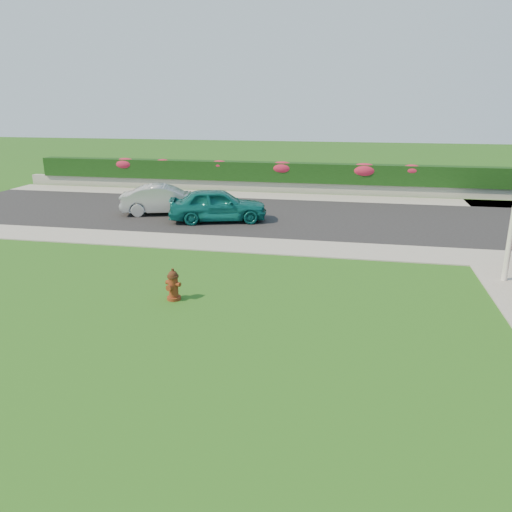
# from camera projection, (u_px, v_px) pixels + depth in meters

# --- Properties ---
(ground) EXTENTS (120.00, 120.00, 0.00)m
(ground) POSITION_uv_depth(u_px,v_px,m) (226.00, 376.00, 9.58)
(ground) COLOR black
(ground) RESTS_ON ground
(street_far) EXTENTS (26.00, 8.00, 0.04)m
(street_far) POSITION_uv_depth(u_px,v_px,m) (198.00, 213.00, 23.62)
(street_far) COLOR black
(street_far) RESTS_ON ground
(sidewalk_far) EXTENTS (24.00, 2.00, 0.04)m
(sidewalk_far) POSITION_uv_depth(u_px,v_px,m) (133.00, 239.00, 19.12)
(sidewalk_far) COLOR gray
(sidewalk_far) RESTS_ON ground
(curb_corner) EXTENTS (2.00, 2.00, 0.04)m
(curb_corner) POSITION_uv_depth(u_px,v_px,m) (495.00, 258.00, 16.71)
(curb_corner) COLOR gray
(curb_corner) RESTS_ON ground
(sidewalk_beyond) EXTENTS (34.00, 2.00, 0.04)m
(sidewalk_beyond) POSITION_uv_depth(u_px,v_px,m) (294.00, 197.00, 27.57)
(sidewalk_beyond) COLOR gray
(sidewalk_beyond) RESTS_ON ground
(retaining_wall) EXTENTS (34.00, 0.40, 0.60)m
(retaining_wall) POSITION_uv_depth(u_px,v_px,m) (298.00, 187.00, 28.89)
(retaining_wall) COLOR gray
(retaining_wall) RESTS_ON ground
(hedge) EXTENTS (32.00, 0.90, 1.10)m
(hedge) POSITION_uv_depth(u_px,v_px,m) (298.00, 172.00, 28.73)
(hedge) COLOR black
(hedge) RESTS_ON retaining_wall
(fire_hydrant) EXTENTS (0.45, 0.43, 0.87)m
(fire_hydrant) POSITION_uv_depth(u_px,v_px,m) (173.00, 285.00, 13.17)
(fire_hydrant) COLOR #53140D
(fire_hydrant) RESTS_ON ground
(sedan_teal) EXTENTS (4.53, 2.82, 1.44)m
(sedan_teal) POSITION_uv_depth(u_px,v_px,m) (218.00, 205.00, 21.68)
(sedan_teal) COLOR #0C5E5A
(sedan_teal) RESTS_ON street_far
(sedan_silver) EXTENTS (4.28, 2.54, 1.33)m
(sedan_silver) POSITION_uv_depth(u_px,v_px,m) (165.00, 199.00, 23.16)
(sedan_silver) COLOR #9DA1A5
(sedan_silver) RESTS_ON street_far
(flower_clump_a) EXTENTS (1.43, 0.92, 0.72)m
(flower_clump_a) POSITION_uv_depth(u_px,v_px,m) (126.00, 164.00, 30.53)
(flower_clump_a) COLOR #B41E3F
(flower_clump_a) RESTS_ON hedge
(flower_clump_b) EXTENTS (1.08, 0.69, 0.54)m
(flower_clump_b) POSITION_uv_depth(u_px,v_px,m) (163.00, 164.00, 30.06)
(flower_clump_b) COLOR #B41E3F
(flower_clump_b) RESTS_ON hedge
(flower_clump_c) EXTENTS (1.13, 0.72, 0.56)m
(flower_clump_c) POSITION_uv_depth(u_px,v_px,m) (219.00, 165.00, 29.41)
(flower_clump_c) COLOR #B41E3F
(flower_clump_c) RESTS_ON hedge
(flower_clump_d) EXTENTS (1.45, 0.93, 0.73)m
(flower_clump_d) POSITION_uv_depth(u_px,v_px,m) (282.00, 168.00, 28.73)
(flower_clump_d) COLOR #B41E3F
(flower_clump_d) RESTS_ON hedge
(flower_clump_e) EXTENTS (1.56, 1.00, 0.78)m
(flower_clump_e) POSITION_uv_depth(u_px,v_px,m) (364.00, 170.00, 27.88)
(flower_clump_e) COLOR #B41E3F
(flower_clump_e) RESTS_ON hedge
(flower_clump_f) EXTENTS (1.21, 0.78, 0.60)m
(flower_clump_f) POSITION_uv_depth(u_px,v_px,m) (412.00, 170.00, 27.39)
(flower_clump_f) COLOR #B41E3F
(flower_clump_f) RESTS_ON hedge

